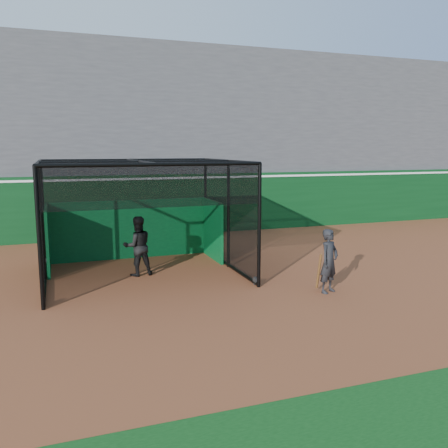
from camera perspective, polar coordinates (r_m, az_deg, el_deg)
name	(u,v)px	position (r m, az deg, el deg)	size (l,w,h in m)	color
ground	(209,295)	(11.67, -1.76, -8.55)	(120.00, 120.00, 0.00)	brown
outfield_wall	(145,205)	(19.52, -9.46, 2.33)	(50.00, 0.50, 2.50)	#0A3915
grandstand	(129,128)	(23.14, -11.37, 11.21)	(50.00, 7.85, 8.95)	#4C4C4F
batting_cage	(141,219)	(13.44, -9.96, 0.58)	(5.29, 4.63, 3.17)	black
batter	(138,246)	(13.47, -10.35, -2.62)	(0.82, 0.64, 1.68)	black
on_deck_player	(329,261)	(11.97, 12.52, -4.39)	(0.69, 0.59, 1.59)	black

